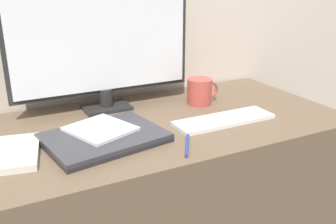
{
  "coord_description": "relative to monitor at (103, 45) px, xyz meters",
  "views": [
    {
      "loc": [
        -0.41,
        -0.76,
        1.15
      ],
      "look_at": [
        0.05,
        0.16,
        0.77
      ],
      "focal_mm": 40.0,
      "sensor_mm": 36.0,
      "label": 1
    }
  ],
  "objects": [
    {
      "name": "desk",
      "position": [
        0.05,
        -0.19,
        -0.58
      ],
      "size": [
        1.32,
        0.59,
        0.71
      ],
      "color": "brown",
      "rests_on": "ground_plane"
    },
    {
      "name": "monitor",
      "position": [
        0.0,
        0.0,
        0.0
      ],
      "size": [
        0.62,
        0.11,
        0.41
      ],
      "color": "#262626",
      "rests_on": "desk"
    },
    {
      "name": "keyboard",
      "position": [
        0.29,
        -0.29,
        -0.21
      ],
      "size": [
        0.33,
        0.1,
        0.01
      ],
      "color": "silver",
      "rests_on": "desk"
    },
    {
      "name": "laptop",
      "position": [
        -0.09,
        -0.26,
        -0.21
      ],
      "size": [
        0.35,
        0.28,
        0.02
      ],
      "color": "#232328",
      "rests_on": "desk"
    },
    {
      "name": "ereader",
      "position": [
        -0.09,
        -0.23,
        -0.19
      ],
      "size": [
        0.2,
        0.21,
        0.01
      ],
      "color": "white",
      "rests_on": "laptop"
    },
    {
      "name": "notebook",
      "position": [
        -0.36,
        -0.24,
        -0.21
      ],
      "size": [
        0.22,
        0.23,
        0.02
      ],
      "color": "silver",
      "rests_on": "desk"
    },
    {
      "name": "coffee_mug",
      "position": [
        0.32,
        -0.1,
        -0.18
      ],
      "size": [
        0.12,
        0.09,
        0.09
      ],
      "color": "#B7473D",
      "rests_on": "desk"
    },
    {
      "name": "pen",
      "position": [
        0.1,
        -0.4,
        -0.22
      ],
      "size": [
        0.08,
        0.12,
        0.01
      ],
      "color": "navy",
      "rests_on": "desk"
    }
  ]
}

